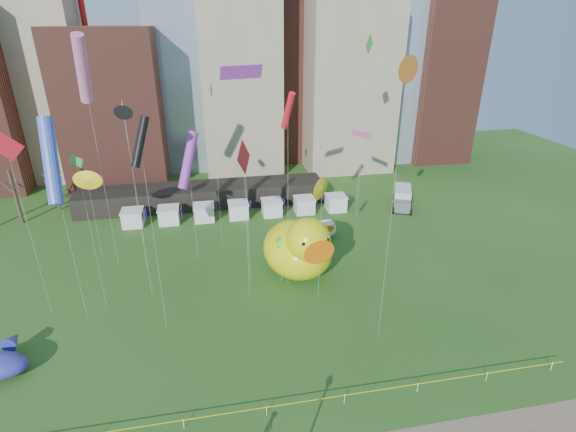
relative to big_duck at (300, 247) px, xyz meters
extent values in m
plane|color=#255219|center=(-6.46, -18.41, -3.71)|extent=(160.00, 160.00, 0.00)
cube|color=gray|center=(-36.46, 43.59, 17.29)|extent=(14.00, 12.00, 42.00)
cube|color=brown|center=(-24.46, 37.59, 9.29)|extent=(16.00, 14.00, 26.00)
cube|color=#8C9EB2|center=(-12.46, 45.59, 23.79)|extent=(12.00, 12.00, 55.00)
cube|color=gray|center=(-2.46, 41.59, 13.29)|extent=(14.00, 14.00, 34.00)
cube|color=gray|center=(17.54, 39.59, 11.29)|extent=(16.00, 14.00, 30.00)
cube|color=#8C9EB2|center=(27.54, 43.59, 20.29)|extent=(14.00, 12.00, 48.00)
cube|color=brown|center=(37.54, 41.59, 14.29)|extent=(12.00, 12.00, 36.00)
cube|color=black|center=(-10.46, 23.59, -2.11)|extent=(38.00, 6.00, 3.20)
cube|color=white|center=(-20.46, 17.59, -2.61)|extent=(2.80, 2.80, 2.20)
cube|color=red|center=(-18.66, 17.59, -2.11)|extent=(0.08, 1.40, 1.60)
cube|color=white|center=(-15.46, 17.59, -2.61)|extent=(2.80, 2.80, 2.20)
cube|color=red|center=(-13.66, 17.59, -2.11)|extent=(0.08, 1.40, 1.60)
cube|color=white|center=(-10.46, 17.59, -2.61)|extent=(2.80, 2.80, 2.20)
cube|color=red|center=(-8.66, 17.59, -2.11)|extent=(0.08, 1.40, 1.60)
cube|color=white|center=(-5.46, 17.59, -2.61)|extent=(2.80, 2.80, 2.20)
cube|color=red|center=(-3.66, 17.59, -2.11)|extent=(0.08, 1.40, 1.60)
cube|color=white|center=(-0.46, 17.59, -2.61)|extent=(2.80, 2.80, 2.20)
cube|color=red|center=(1.34, 17.59, -2.11)|extent=(0.08, 1.40, 1.60)
cube|color=white|center=(4.54, 17.59, -2.61)|extent=(2.80, 2.80, 2.20)
cube|color=red|center=(6.34, 17.59, -2.11)|extent=(0.08, 1.40, 1.60)
cube|color=white|center=(9.54, 17.59, -2.61)|extent=(2.80, 2.80, 2.20)
cube|color=red|center=(11.34, 17.59, -2.11)|extent=(0.08, 1.40, 1.60)
cylinder|color=#382B21|center=(-36.46, 21.59, 0.29)|extent=(0.44, 0.44, 8.00)
cylinder|color=#382B21|center=(-32.46, 25.59, 0.04)|extent=(0.44, 0.44, 7.50)
cylinder|color=white|center=(-12.46, -18.41, -3.26)|extent=(0.06, 0.06, 0.90)
cylinder|color=white|center=(-6.46, -18.41, -3.26)|extent=(0.06, 0.06, 0.90)
cylinder|color=white|center=(-0.46, -18.41, -3.26)|extent=(0.06, 0.06, 0.90)
cylinder|color=white|center=(5.54, -18.41, -3.26)|extent=(0.06, 0.06, 0.90)
cylinder|color=white|center=(11.54, -18.41, -3.26)|extent=(0.06, 0.06, 0.90)
cylinder|color=white|center=(17.54, -18.41, -3.26)|extent=(0.06, 0.06, 0.90)
cube|color=yellow|center=(-6.46, -18.41, -2.91)|extent=(50.00, 0.02, 0.07)
ellipsoid|color=#E5E80B|center=(-0.12, 0.61, -0.55)|extent=(9.26, 10.30, 6.32)
ellipsoid|color=#E5E80B|center=(-0.80, 4.03, -0.72)|extent=(2.37, 2.01, 2.56)
sphere|color=#E5E80B|center=(0.43, -2.17, 2.00)|extent=(5.59, 5.59, 4.76)
cone|color=orange|center=(0.82, -4.15, 1.84)|extent=(2.98, 2.61, 2.62)
sphere|color=white|center=(-0.60, -3.71, 2.63)|extent=(0.86, 0.86, 0.86)
sphere|color=white|center=(1.97, -3.20, 2.63)|extent=(0.86, 0.86, 0.86)
sphere|color=black|center=(-0.52, -4.10, 2.63)|extent=(0.43, 0.43, 0.43)
sphere|color=black|center=(2.05, -3.59, 2.63)|extent=(0.43, 0.43, 0.43)
ellipsoid|color=white|center=(5.72, 9.36, -2.61)|extent=(2.69, 3.15, 2.20)
ellipsoid|color=white|center=(5.71, 10.58, -2.67)|extent=(0.73, 0.57, 0.89)
sphere|color=white|center=(5.73, 8.38, -1.72)|extent=(1.67, 1.67, 1.66)
cone|color=orange|center=(5.73, 7.67, -1.78)|extent=(0.92, 0.75, 0.91)
sphere|color=white|center=(5.28, 7.92, -1.50)|extent=(0.30, 0.30, 0.30)
sphere|color=white|center=(6.19, 7.93, -1.50)|extent=(0.30, 0.30, 0.30)
sphere|color=black|center=(5.28, 7.78, -1.50)|extent=(0.15, 0.15, 0.15)
sphere|color=black|center=(6.19, 7.78, -1.50)|extent=(0.15, 0.15, 0.15)
cylinder|color=silver|center=(-2.17, -0.56, -1.93)|extent=(0.03, 0.03, 3.56)
ellipsoid|color=green|center=(-2.17, -0.56, -0.15)|extent=(1.22, 1.12, 2.53)
sphere|color=green|center=(-2.17, -0.71, 1.20)|extent=(1.67, 1.67, 1.29)
cone|color=green|center=(-2.17, -1.29, 1.14)|extent=(0.72, 0.92, 0.45)
sphere|color=green|center=(-2.17, -0.51, -1.60)|extent=(0.90, 0.90, 0.90)
cylinder|color=silver|center=(3.07, 2.96, -2.05)|extent=(0.03, 0.03, 3.32)
ellipsoid|color=purple|center=(3.07, 2.96, -0.39)|extent=(0.90, 0.75, 2.19)
sphere|color=purple|center=(3.07, 2.81, 0.78)|extent=(1.18, 1.18, 1.12)
cone|color=purple|center=(3.07, 2.31, 0.72)|extent=(0.43, 0.72, 0.39)
sphere|color=purple|center=(3.07, 3.01, -1.65)|extent=(0.78, 0.78, 0.78)
cone|color=#3C3592|center=(-27.23, -7.52, -2.40)|extent=(1.66, 1.82, 1.41)
cube|color=silver|center=(20.46, 17.64, -2.13)|extent=(4.29, 5.66, 2.55)
cube|color=#595960|center=(19.15, 14.65, -2.64)|extent=(2.89, 2.63, 1.64)
cylinder|color=black|center=(18.55, 16.47, -3.25)|extent=(0.60, 0.95, 0.92)
cylinder|color=black|center=(20.90, 15.45, -3.25)|extent=(0.60, 0.95, 0.92)
cylinder|color=black|center=(19.95, 19.65, -3.25)|extent=(0.60, 0.95, 0.92)
cylinder|color=black|center=(22.29, 18.63, -3.25)|extent=(0.60, 0.95, 0.92)
cylinder|color=silver|center=(-25.92, -2.04, 4.83)|extent=(0.02, 0.02, 17.09)
cube|color=red|center=(-25.92, -2.04, 13.37)|extent=(2.54, 0.86, 2.66)
cylinder|color=silver|center=(-20.91, 6.86, 7.45)|extent=(0.02, 0.02, 22.31)
cylinder|color=pink|center=(-20.91, 6.86, 18.60)|extent=(2.41, 4.32, 7.07)
cylinder|color=silver|center=(-16.23, -1.13, 5.99)|extent=(0.02, 0.02, 19.40)
cone|color=black|center=(-16.23, -1.13, 15.69)|extent=(1.23, 0.61, 1.26)
cylinder|color=silver|center=(-20.68, -2.05, 4.05)|extent=(0.02, 0.02, 15.52)
cube|color=green|center=(-20.68, -2.05, 11.81)|extent=(1.70, 2.08, 0.73)
cylinder|color=silver|center=(1.08, -4.44, 2.43)|extent=(0.02, 0.02, 12.28)
cone|color=yellow|center=(1.08, -4.44, 8.57)|extent=(1.56, 1.78, 2.11)
cylinder|color=silver|center=(-22.16, -3.74, 4.34)|extent=(0.02, 0.02, 16.10)
cylinder|color=blue|center=(-22.16, -3.74, 12.39)|extent=(1.76, 4.32, 7.14)
cylinder|color=silver|center=(5.14, -11.28, 8.09)|extent=(0.02, 0.02, 23.60)
cone|color=orange|center=(5.14, -11.28, 19.89)|extent=(1.72, 1.39, 1.97)
cylinder|color=silver|center=(-11.47, 6.07, 2.59)|extent=(0.02, 0.02, 12.61)
cylinder|color=purple|center=(-11.47, 6.07, 8.90)|extent=(3.16, 3.53, 6.28)
cylinder|color=silver|center=(-1.58, -1.24, 5.81)|extent=(0.02, 0.02, 19.05)
cylinder|color=red|center=(-1.58, -1.24, 15.34)|extent=(1.30, 2.26, 3.71)
cylinder|color=silver|center=(11.52, 13.92, 2.60)|extent=(0.02, 0.02, 12.61)
cube|color=pink|center=(11.52, 13.92, 8.90)|extent=(2.01, 2.92, 0.96)
cylinder|color=silver|center=(-14.35, -7.02, 5.38)|extent=(0.02, 0.02, 18.18)
cylinder|color=black|center=(-14.35, -7.02, 14.47)|extent=(1.98, 2.18, 3.90)
cylinder|color=silver|center=(12.04, 14.78, 8.29)|extent=(0.02, 0.02, 24.00)
cube|color=green|center=(12.04, 14.78, 20.29)|extent=(0.08, 2.63, 2.63)
cylinder|color=silver|center=(-23.22, 9.23, 1.24)|extent=(0.02, 0.02, 9.91)
cone|color=yellow|center=(-23.22, 9.23, 6.20)|extent=(2.33, 0.73, 2.32)
cylinder|color=silver|center=(-8.36, 7.88, 6.20)|extent=(0.02, 0.02, 19.83)
cube|color=blue|center=(-8.36, 7.88, 16.12)|extent=(0.24, 1.85, 1.86)
cylinder|color=silver|center=(-17.35, 4.88, 5.79)|extent=(0.02, 0.02, 19.01)
cone|color=orange|center=(-17.35, 4.88, 15.30)|extent=(0.35, 1.24, 1.24)
cylinder|color=silver|center=(-5.65, 0.22, 7.51)|extent=(0.02, 0.02, 22.44)
cube|color=purple|center=(-5.65, 0.22, 18.73)|extent=(4.11, 1.75, 1.25)
cylinder|color=silver|center=(-6.04, -2.72, 3.89)|extent=(0.02, 0.02, 15.21)
cube|color=red|center=(-6.04, -2.72, 11.50)|extent=(1.50, 3.21, 3.52)
camera|label=1|loc=(-9.25, -41.48, 23.02)|focal=27.00mm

